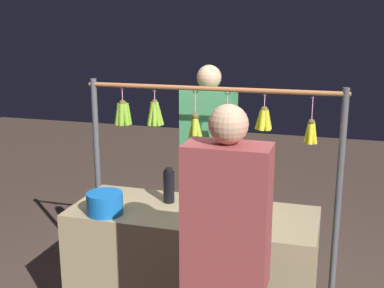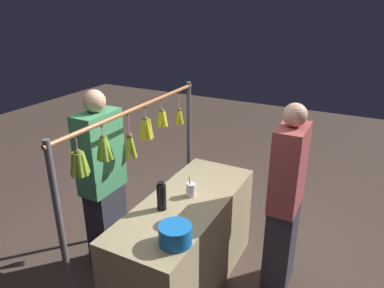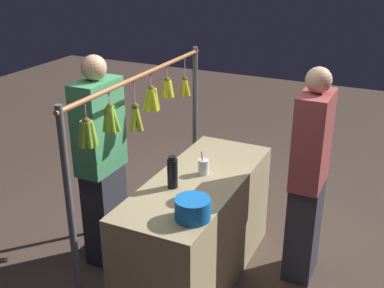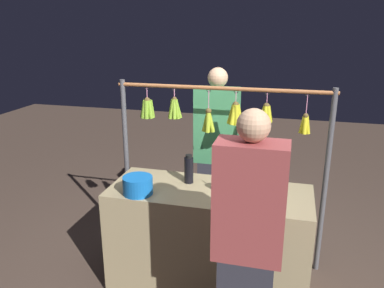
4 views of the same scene
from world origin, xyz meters
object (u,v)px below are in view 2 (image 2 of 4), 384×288
water_bottle (161,196)px  vendor_person (103,186)px  customer_person (285,203)px  blue_bucket (175,235)px  drink_cup (191,190)px

water_bottle → vendor_person: 0.68m
vendor_person → customer_person: 1.55m
blue_bucket → customer_person: bearing=149.7°
vendor_person → water_bottle: bearing=82.0°
customer_person → water_bottle: bearing=-55.2°
drink_cup → customer_person: (-0.28, 0.71, -0.08)m
water_bottle → customer_person: bearing=124.8°
blue_bucket → vendor_person: size_ratio=0.13×
blue_bucket → vendor_person: (-0.40, -0.96, -0.08)m
water_bottle → blue_bucket: 0.43m
blue_bucket → customer_person: 1.02m
blue_bucket → vendor_person: bearing=-112.8°
drink_cup → customer_person: size_ratio=0.11×
drink_cup → blue_bucket: bearing=18.2°
water_bottle → blue_bucket: size_ratio=1.05×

